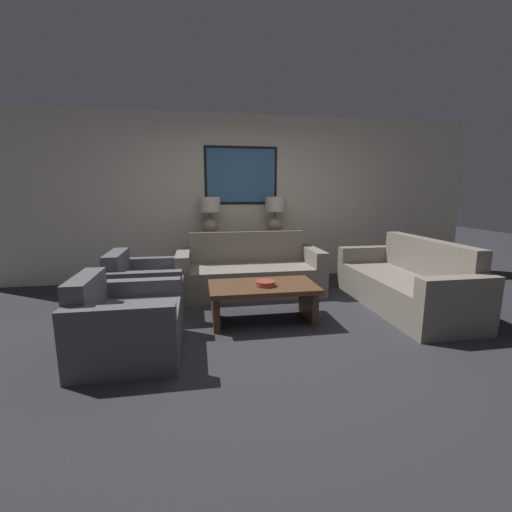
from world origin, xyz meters
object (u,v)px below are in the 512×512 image
table_lamp_left (210,213)px  coffee_table (263,294)px  couch_by_side (405,285)px  couch_by_back_wall (250,273)px  decorative_bowl (265,283)px  armchair_near_camera (127,326)px  armchair_near_back_wall (145,289)px  table_lamp_right (275,212)px  console_table (243,258)px

table_lamp_left → coffee_table: (0.49, -1.81, -0.80)m
couch_by_side → coffee_table: 1.88m
couch_by_side → coffee_table: couch_by_side is taller
couch_by_back_wall → couch_by_side: size_ratio=1.00×
decorative_bowl → coffee_table: bearing=106.7°
couch_by_side → decorative_bowl: bearing=-172.9°
couch_by_side → armchair_near_camera: bearing=-166.8°
decorative_bowl → armchair_near_back_wall: bearing=154.9°
coffee_table → table_lamp_right: bearing=73.2°
table_lamp_right → decorative_bowl: (-0.53, -1.87, -0.66)m
couch_by_back_wall → decorative_bowl: bearing=-90.4°
console_table → armchair_near_camera: 2.76m
coffee_table → table_lamp_left: bearing=105.3°
console_table → armchair_near_camera: size_ratio=1.57×
table_lamp_right → armchair_near_back_wall: table_lamp_right is taller
armchair_near_back_wall → armchair_near_camera: 1.17m
table_lamp_left → table_lamp_right: (1.04, 0.00, 0.00)m
couch_by_back_wall → table_lamp_right: bearing=51.8°
decorative_bowl → couch_by_back_wall: bearing=89.6°
table_lamp_left → table_lamp_right: 1.04m
decorative_bowl → armchair_near_camera: armchair_near_camera is taller
console_table → decorative_bowl: console_table is taller
console_table → armchair_near_back_wall: size_ratio=1.57×
console_table → couch_by_back_wall: (0.00, -0.66, -0.09)m
decorative_bowl → armchair_near_back_wall: size_ratio=0.23×
table_lamp_left → armchair_near_back_wall: (-0.86, -1.23, -0.84)m
table_lamp_right → couch_by_side: (1.33, -1.64, -0.82)m
couch_by_back_wall → decorative_bowl: 1.22m
table_lamp_left → table_lamp_right: size_ratio=1.00×
console_table → table_lamp_left: size_ratio=2.49×
table_lamp_right → couch_by_back_wall: (-0.52, -0.66, -0.82)m
couch_by_back_wall → armchair_near_camera: size_ratio=2.13×
couch_by_back_wall → armchair_near_back_wall: bearing=-157.7°
couch_by_side → decorative_bowl: couch_by_side is taller
coffee_table → couch_by_back_wall: bearing=88.7°
table_lamp_left → coffee_table: bearing=-74.7°
armchair_near_back_wall → armchair_near_camera: same height
table_lamp_left → decorative_bowl: 2.04m
couch_by_back_wall → coffee_table: bearing=-91.3°
table_lamp_left → table_lamp_right: bearing=0.0°
armchair_near_back_wall → couch_by_side: bearing=-7.2°
couch_by_side → armchair_near_back_wall: 3.25m
console_table → couch_by_back_wall: bearing=-90.0°
table_lamp_left → couch_by_side: size_ratio=0.30×
table_lamp_left → armchair_near_camera: table_lamp_left is taller
couch_by_back_wall → coffee_table: couch_by_back_wall is taller
table_lamp_right → armchair_near_camera: 3.17m
couch_by_side → armchair_near_back_wall: (-3.22, 0.41, -0.02)m
table_lamp_left → coffee_table: 2.04m
table_lamp_right → armchair_near_camera: size_ratio=0.63×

